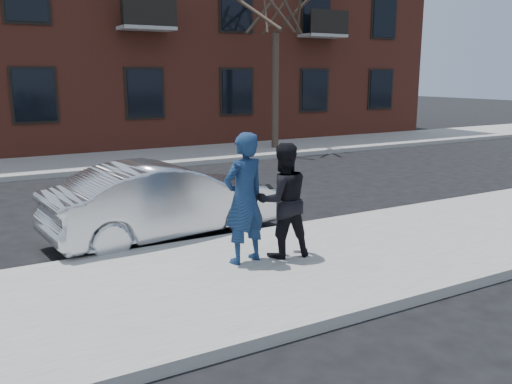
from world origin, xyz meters
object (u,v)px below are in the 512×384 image
silver_sedan (165,200)px  man_hoodie (244,198)px  man_peacoat (283,200)px  street_tree (276,0)px

silver_sedan → man_hoodie: (0.42, -2.18, 0.43)m
man_hoodie → man_peacoat: bearing=164.3°
man_hoodie → man_peacoat: (0.64, -0.05, -0.09)m
silver_sedan → street_tree: bearing=-47.6°
man_peacoat → silver_sedan: bearing=-54.2°
street_tree → man_hoodie: bearing=-123.5°
silver_sedan → man_hoodie: bearing=-175.4°
man_hoodie → man_peacoat: 0.64m
man_hoodie → silver_sedan: bearing=-90.4°
street_tree → man_peacoat: 13.45m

